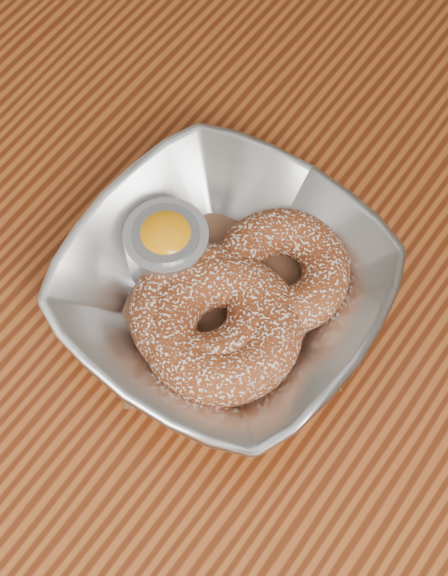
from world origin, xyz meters
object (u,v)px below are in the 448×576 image
Objects in this scene: donut_back at (282,271)px; ramekin at (167,247)px; table at (235,399)px; donut_extra at (222,328)px; serving_bowl at (224,291)px; donut_front at (205,313)px.

ramekin reaches higher than donut_back.
donut_extra is (-0.01, -0.00, 0.13)m from table.
serving_bowl is (-0.03, 0.02, 0.12)m from table.
donut_front reaches higher than table.
serving_bowl reaches higher than donut_extra.
donut_extra is at bearing -21.04° from ramekin.
table is at bearing -17.64° from ramekin.
donut_front reaches higher than donut_back.
table is at bearing -3.94° from donut_front.
ramekin is (-0.05, 0.02, 0.01)m from donut_front.
ramekin reaches higher than serving_bowl.
table is 0.16m from ramekin.
ramekin is (-0.08, 0.02, 0.13)m from table.
donut_extra reaches higher than table.
donut_back is 0.06m from donut_front.
donut_back is at bearing 95.00° from table.
donut_front is 0.94× the size of donut_extra.
table is 0.14m from donut_back.
ramekin is at bearing 162.36° from table.
donut_extra is (-0.01, -0.06, 0.00)m from donut_back.
table is 11.06× the size of donut_extra.
donut_front is 1.76× the size of ramekin.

